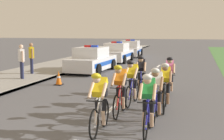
{
  "coord_description": "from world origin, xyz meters",
  "views": [
    {
      "loc": [
        2.62,
        -3.61,
        2.52
      ],
      "look_at": [
        -0.29,
        6.98,
        1.1
      ],
      "focal_mm": 50.35,
      "sensor_mm": 36.0,
      "label": 1
    }
  ],
  "objects": [
    {
      "name": "spectator_middle",
      "position": [
        -6.16,
        11.69,
        1.08
      ],
      "size": [
        0.4,
        0.44,
        1.68
      ],
      "color": "#23284C",
      "rests_on": "sidewalk_slab"
    },
    {
      "name": "spectator_back",
      "position": [
        -5.71,
        9.96,
        1.08
      ],
      "size": [
        0.43,
        0.42,
        1.68
      ],
      "color": "#23284C",
      "rests_on": "sidewalk_slab"
    },
    {
      "name": "police_car_second",
      "position": [
        -3.53,
        20.21,
        0.68
      ],
      "size": [
        2.0,
        4.4,
        1.59
      ],
      "color": "white",
      "rests_on": "ground"
    },
    {
      "name": "traffic_cone_near",
      "position": [
        -3.48,
        9.38,
        0.31
      ],
      "size": [
        0.36,
        0.36,
        0.64
      ],
      "color": "black",
      "rests_on": "ground"
    },
    {
      "name": "cyclist_second",
      "position": [
        1.52,
        3.63,
        0.79
      ],
      "size": [
        0.43,
        1.72,
        1.56
      ],
      "color": "black",
      "rests_on": "ground"
    },
    {
      "name": "police_car_third",
      "position": [
        -3.53,
        25.2,
        0.68
      ],
      "size": [
        2.23,
        4.51,
        1.59
      ],
      "color": "white",
      "rests_on": "ground"
    },
    {
      "name": "cyclist_eighth",
      "position": [
        1.61,
        8.2,
        0.79
      ],
      "size": [
        0.44,
        1.72,
        1.56
      ],
      "color": "black",
      "rests_on": "ground"
    },
    {
      "name": "cyclist_fifth",
      "position": [
        0.52,
        6.57,
        0.79
      ],
      "size": [
        0.43,
        1.72,
        1.56
      ],
      "color": "black",
      "rests_on": "ground"
    },
    {
      "name": "cyclist_seventh",
      "position": [
        0.49,
        8.42,
        0.79
      ],
      "size": [
        0.45,
        1.72,
        1.56
      ],
      "color": "black",
      "rests_on": "ground"
    },
    {
      "name": "cyclist_lead",
      "position": [
        0.35,
        3.48,
        0.79
      ],
      "size": [
        0.42,
        1.72,
        1.56
      ],
      "color": "black",
      "rests_on": "ground"
    },
    {
      "name": "cyclist_fourth",
      "position": [
        1.55,
        4.8,
        0.79
      ],
      "size": [
        0.42,
        1.72,
        1.56
      ],
      "color": "black",
      "rests_on": "ground"
    },
    {
      "name": "sidewalk_slab",
      "position": [
        -6.48,
        14.0,
        0.06
      ],
      "size": [
        3.81,
        60.0,
        0.12
      ],
      "primitive_type": "cube",
      "color": "gray",
      "rests_on": "ground"
    },
    {
      "name": "lane_markings_centre",
      "position": [
        0.0,
        8.07,
        0.0
      ],
      "size": [
        0.14,
        21.6,
        0.01
      ],
      "color": "white",
      "rests_on": "ground"
    },
    {
      "name": "cyclist_third",
      "position": [
        0.45,
        5.17,
        0.79
      ],
      "size": [
        0.42,
        1.72,
        1.56
      ],
      "color": "black",
      "rests_on": "ground"
    },
    {
      "name": "cyclist_sixth",
      "position": [
        1.67,
        6.08,
        0.79
      ],
      "size": [
        0.43,
        1.72,
        1.56
      ],
      "color": "black",
      "rests_on": "ground"
    },
    {
      "name": "police_car_nearest",
      "position": [
        -3.53,
        14.16,
        0.68
      ],
      "size": [
        2.14,
        4.47,
        1.59
      ],
      "color": "silver",
      "rests_on": "ground"
    },
    {
      "name": "kerb_edge",
      "position": [
        -4.66,
        14.0,
        0.07
      ],
      "size": [
        0.16,
        60.0,
        0.13
      ],
      "primitive_type": "cube",
      "color": "#9E9E99",
      "rests_on": "ground"
    }
  ]
}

